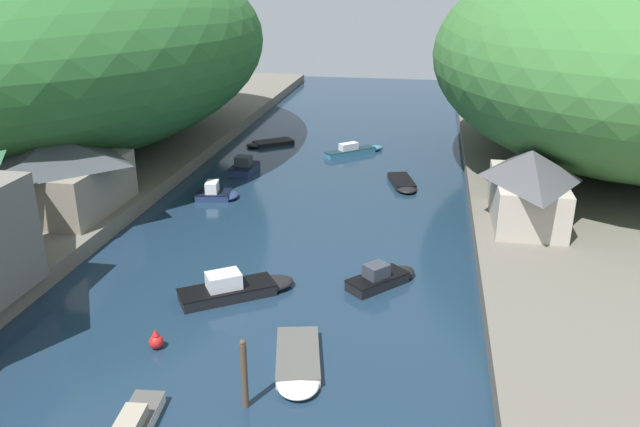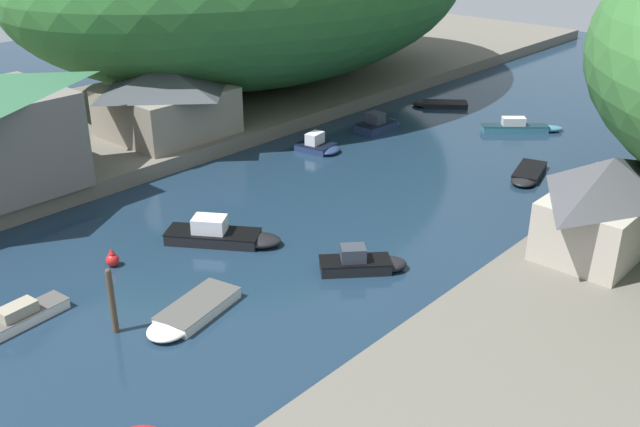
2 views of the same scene
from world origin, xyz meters
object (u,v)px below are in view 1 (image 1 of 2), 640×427
at_px(boat_far_upstream, 217,193).
at_px(boat_navy_launch, 383,277).
at_px(boat_small_dinghy, 246,167).
at_px(right_bank_cottage, 529,185).
at_px(boat_near_quay, 238,288).
at_px(boat_cabin_cruiser, 298,365).
at_px(boat_yellow_tender, 403,184).
at_px(boathouse_shed, 55,172).
at_px(channel_buoy_near, 156,341).
at_px(boat_mid_channel, 268,143).
at_px(person_on_quay, 11,262).
at_px(boat_moored_right, 355,150).

bearing_deg(boat_far_upstream, boat_navy_launch, 39.85).
relative_size(boat_small_dinghy, boat_navy_launch, 0.96).
xyz_separation_m(right_bank_cottage, boat_near_quay, (-16.26, -11.20, -3.13)).
bearing_deg(right_bank_cottage, boat_cabin_cruiser, -123.95).
bearing_deg(boat_yellow_tender, boathouse_shed, 12.61).
bearing_deg(boat_far_upstream, channel_buoy_near, 1.66).
bearing_deg(boat_cabin_cruiser, boat_navy_launch, -121.48).
relative_size(right_bank_cottage, boat_mid_channel, 1.66).
xyz_separation_m(boat_small_dinghy, person_on_quay, (-5.82, -23.92, 1.58)).
bearing_deg(channel_buoy_near, boat_far_upstream, 101.00).
height_order(boat_small_dinghy, boat_yellow_tender, boat_small_dinghy).
distance_m(boat_yellow_tender, channel_buoy_near, 27.60).
relative_size(boat_near_quay, boat_far_upstream, 1.80).
xyz_separation_m(boat_yellow_tender, boat_cabin_cruiser, (-3.24, -26.17, 0.02)).
bearing_deg(boat_near_quay, boat_mid_channel, 157.97).
height_order(boat_cabin_cruiser, channel_buoy_near, channel_buoy_near).
relative_size(right_bank_cottage, boat_moored_right, 1.46).
distance_m(boat_moored_right, person_on_quay, 34.63).
relative_size(boat_small_dinghy, person_on_quay, 2.42).
bearing_deg(boat_near_quay, boat_moored_right, 140.88).
bearing_deg(boat_moored_right, boat_yellow_tender, -12.49).
relative_size(boat_navy_launch, boat_yellow_tender, 0.85).
bearing_deg(person_on_quay, channel_buoy_near, -102.70).
height_order(boathouse_shed, boat_near_quay, boathouse_shed).
height_order(boat_navy_launch, boat_cabin_cruiser, boat_navy_launch).
bearing_deg(person_on_quay, boat_near_quay, -72.60).
xyz_separation_m(right_bank_cottage, person_on_quay, (-28.08, -13.42, -1.52)).
height_order(boathouse_shed, boat_navy_launch, boathouse_shed).
bearing_deg(boat_navy_launch, boat_small_dinghy, 168.72).
height_order(boat_navy_launch, person_on_quay, person_on_quay).
bearing_deg(boat_far_upstream, boat_small_dinghy, 168.91).
bearing_deg(person_on_quay, boat_navy_launch, -69.10).
xyz_separation_m(boat_near_quay, person_on_quay, (-11.82, -2.22, 1.61)).
bearing_deg(right_bank_cottage, boat_near_quay, -145.44).
height_order(right_bank_cottage, boat_yellow_tender, right_bank_cottage).
relative_size(right_bank_cottage, boat_far_upstream, 2.36).
bearing_deg(boathouse_shed, boat_moored_right, 49.88).
bearing_deg(person_on_quay, boat_mid_channel, -2.70).
xyz_separation_m(boat_moored_right, channel_buoy_near, (-5.06, -34.72, 0.03)).
relative_size(boat_mid_channel, boat_far_upstream, 1.42).
height_order(right_bank_cottage, boat_navy_launch, right_bank_cottage).
relative_size(boat_navy_launch, boat_mid_channel, 0.86).
xyz_separation_m(boat_small_dinghy, boat_far_upstream, (-0.21, -7.02, -0.08)).
distance_m(boat_mid_channel, boat_yellow_tender, 17.78).
height_order(boat_navy_launch, channel_buoy_near, boat_navy_launch).
distance_m(boat_small_dinghy, boat_navy_launch, 23.41).
height_order(boat_moored_right, channel_buoy_near, boat_moored_right).
xyz_separation_m(boat_small_dinghy, boat_near_quay, (5.99, -21.70, -0.03)).
distance_m(boathouse_shed, boat_near_quay, 17.38).
bearing_deg(boat_yellow_tender, boat_cabin_cruiser, 67.53).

